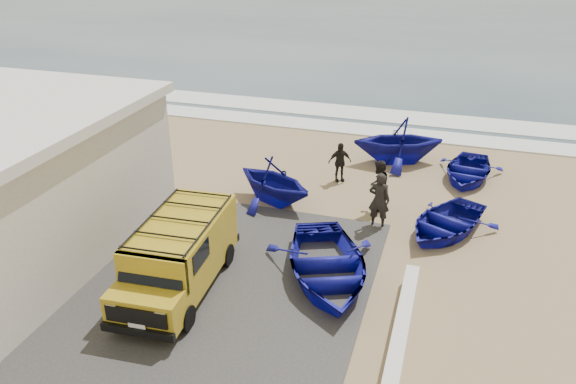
# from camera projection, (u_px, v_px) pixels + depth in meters

# --- Properties ---
(ground) EXTENTS (160.00, 160.00, 0.00)m
(ground) POSITION_uv_depth(u_px,v_px,m) (242.00, 254.00, 16.80)
(ground) COLOR #9F855C
(slab) EXTENTS (12.00, 10.00, 0.05)m
(slab) POSITION_uv_depth(u_px,v_px,m) (149.00, 278.00, 15.61)
(slab) COLOR #403D3A
(slab) RESTS_ON ground
(ocean) EXTENTS (180.00, 88.00, 0.01)m
(ocean) POSITION_uv_depth(u_px,v_px,m) (419.00, 7.00, 64.94)
(ocean) COLOR #385166
(ocean) RESTS_ON ground
(surf_line) EXTENTS (180.00, 1.60, 0.06)m
(surf_line) POSITION_uv_depth(u_px,v_px,m) (333.00, 127.00, 27.11)
(surf_line) COLOR white
(surf_line) RESTS_ON ground
(surf_wash) EXTENTS (180.00, 2.20, 0.04)m
(surf_wash) POSITION_uv_depth(u_px,v_px,m) (344.00, 112.00, 29.26)
(surf_wash) COLOR white
(surf_wash) RESTS_ON ground
(parapet) EXTENTS (0.35, 6.00, 0.55)m
(parapet) POSITION_uv_depth(u_px,v_px,m) (398.00, 345.00, 12.77)
(parapet) COLOR silver
(parapet) RESTS_ON ground
(van) EXTENTS (2.11, 4.76, 2.00)m
(van) POSITION_uv_depth(u_px,v_px,m) (179.00, 253.00, 14.81)
(van) COLOR #B6971B
(van) RESTS_ON ground
(boat_near_left) EXTENTS (4.66, 5.36, 0.93)m
(boat_near_left) POSITION_uv_depth(u_px,v_px,m) (327.00, 265.00, 15.40)
(boat_near_left) COLOR #121494
(boat_near_left) RESTS_ON ground
(boat_near_right) EXTENTS (3.88, 4.36, 0.75)m
(boat_near_right) POSITION_uv_depth(u_px,v_px,m) (446.00, 222.00, 17.78)
(boat_near_right) COLOR #121494
(boat_near_right) RESTS_ON ground
(boat_mid_left) EXTENTS (4.04, 3.83, 1.67)m
(boat_mid_left) POSITION_uv_depth(u_px,v_px,m) (274.00, 181.00, 19.54)
(boat_mid_left) COLOR #121494
(boat_mid_left) RESTS_ON ground
(boat_mid_right) EXTENTS (2.91, 3.77, 0.72)m
(boat_mid_right) POSITION_uv_depth(u_px,v_px,m) (468.00, 170.00, 21.52)
(boat_mid_right) COLOR #121494
(boat_mid_right) RESTS_ON ground
(boat_far_left) EXTENTS (4.46, 4.16, 1.91)m
(boat_far_left) POSITION_uv_depth(u_px,v_px,m) (398.00, 140.00, 22.80)
(boat_far_left) COLOR #121494
(boat_far_left) RESTS_ON ground
(fisherman_front) EXTENTS (0.70, 0.47, 1.89)m
(fisherman_front) POSITION_uv_depth(u_px,v_px,m) (379.00, 200.00, 17.93)
(fisherman_front) COLOR black
(fisherman_front) RESTS_ON ground
(fisherman_middle) EXTENTS (0.88, 1.02, 1.81)m
(fisherman_middle) POSITION_uv_depth(u_px,v_px,m) (378.00, 186.00, 18.97)
(fisherman_middle) COLOR black
(fisherman_middle) RESTS_ON ground
(fisherman_back) EXTENTS (0.97, 0.77, 1.54)m
(fisherman_back) POSITION_uv_depth(u_px,v_px,m) (340.00, 162.00, 21.20)
(fisherman_back) COLOR black
(fisherman_back) RESTS_ON ground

